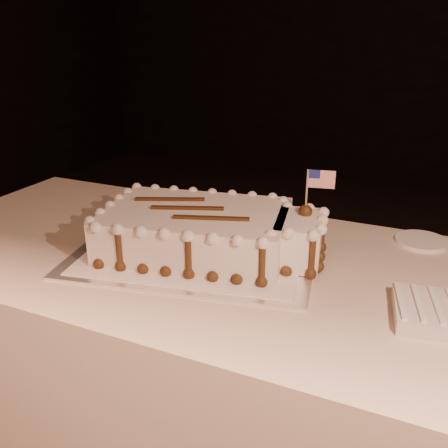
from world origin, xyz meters
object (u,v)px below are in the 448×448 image
at_px(cake_board, 197,251).
at_px(side_plate, 421,241).
at_px(banquet_table, 321,406).
at_px(sheet_cake, 208,231).

relative_size(cake_board, side_plate, 4.38).
height_order(banquet_table, side_plate, side_plate).
xyz_separation_m(banquet_table, cake_board, (-0.36, 0.01, 0.38)).
bearing_deg(cake_board, sheet_cake, 0.14).
distance_m(banquet_table, cake_board, 0.53).
distance_m(cake_board, side_plate, 0.62).
distance_m(banquet_table, sheet_cake, 0.55).
height_order(banquet_table, sheet_cake, sheet_cake).
bearing_deg(side_plate, cake_board, -149.80).
bearing_deg(side_plate, banquet_table, -118.57).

